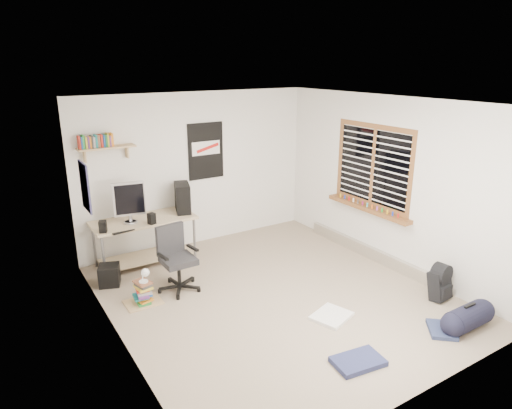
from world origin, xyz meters
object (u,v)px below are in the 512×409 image
duffel_bag (468,318)px  book_stack (142,292)px  office_chair (178,256)px  desk (145,240)px  backpack (440,285)px

duffel_bag → book_stack: size_ratio=1.36×
office_chair → duffel_bag: 3.61m
desk → office_chair: size_ratio=1.68×
desk → book_stack: 1.26m
duffel_bag → office_chair: bearing=132.1°
backpack → book_stack: bearing=143.7°
duffel_bag → backpack: bearing=63.0°
desk → backpack: desk is taller
duffel_bag → book_stack: bearing=138.8°
desk → backpack: bearing=-26.5°
office_chair → backpack: size_ratio=2.34×
desk → duffel_bag: (2.52, -3.71, -0.22)m
backpack → office_chair: bearing=137.8°
office_chair → desk: bearing=86.9°
backpack → book_stack: (-3.28, 1.95, -0.05)m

